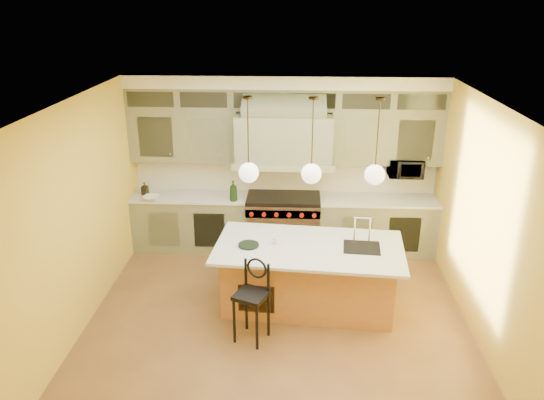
# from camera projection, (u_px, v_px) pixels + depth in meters

# --- Properties ---
(floor) EXTENTS (5.00, 5.00, 0.00)m
(floor) POSITION_uv_depth(u_px,v_px,m) (278.00, 321.00, 7.02)
(floor) COLOR brown
(floor) RESTS_ON ground
(ceiling) EXTENTS (5.00, 5.00, 0.00)m
(ceiling) POSITION_uv_depth(u_px,v_px,m) (279.00, 103.00, 5.97)
(ceiling) COLOR white
(ceiling) RESTS_ON wall_back
(wall_back) EXTENTS (5.00, 0.00, 5.00)m
(wall_back) POSITION_uv_depth(u_px,v_px,m) (284.00, 161.00, 8.83)
(wall_back) COLOR gold
(wall_back) RESTS_ON ground
(wall_front) EXTENTS (5.00, 0.00, 5.00)m
(wall_front) POSITION_uv_depth(u_px,v_px,m) (265.00, 348.00, 4.17)
(wall_front) COLOR gold
(wall_front) RESTS_ON ground
(wall_left) EXTENTS (0.00, 5.00, 5.00)m
(wall_left) POSITION_uv_depth(u_px,v_px,m) (79.00, 217.00, 6.62)
(wall_left) COLOR gold
(wall_left) RESTS_ON ground
(wall_right) EXTENTS (0.00, 5.00, 5.00)m
(wall_right) POSITION_uv_depth(u_px,v_px,m) (485.00, 225.00, 6.38)
(wall_right) COLOR gold
(wall_right) RESTS_ON ground
(back_cabinetry) EXTENTS (5.00, 0.77, 2.90)m
(back_cabinetry) POSITION_uv_depth(u_px,v_px,m) (284.00, 167.00, 8.58)
(back_cabinetry) COLOR #757D5C
(back_cabinetry) RESTS_ON floor
(range) EXTENTS (1.20, 0.74, 0.96)m
(range) POSITION_uv_depth(u_px,v_px,m) (283.00, 223.00, 8.84)
(range) COLOR silver
(range) RESTS_ON floor
(kitchen_island) EXTENTS (2.59, 1.52, 1.35)m
(kitchen_island) POSITION_uv_depth(u_px,v_px,m) (309.00, 274.00, 7.25)
(kitchen_island) COLOR #AB6C3C
(kitchen_island) RESTS_ON floor
(counter_stool) EXTENTS (0.48, 0.48, 1.06)m
(counter_stool) POSITION_uv_depth(u_px,v_px,m) (252.00, 296.00, 6.48)
(counter_stool) COLOR black
(counter_stool) RESTS_ON floor
(microwave) EXTENTS (0.54, 0.37, 0.30)m
(microwave) POSITION_uv_depth(u_px,v_px,m) (405.00, 168.00, 8.50)
(microwave) COLOR black
(microwave) RESTS_ON back_cabinetry
(oil_bottle_a) EXTENTS (0.15, 0.15, 0.34)m
(oil_bottle_a) POSITION_uv_depth(u_px,v_px,m) (233.00, 191.00, 8.47)
(oil_bottle_a) COLOR black
(oil_bottle_a) RESTS_ON back_cabinetry
(oil_bottle_b) EXTENTS (0.11, 0.11, 0.22)m
(oil_bottle_b) POSITION_uv_depth(u_px,v_px,m) (145.00, 189.00, 8.76)
(oil_bottle_b) COLOR black
(oil_bottle_b) RESTS_ON back_cabinetry
(fruit_bowl) EXTENTS (0.27, 0.27, 0.06)m
(fruit_bowl) POSITION_uv_depth(u_px,v_px,m) (151.00, 198.00, 8.57)
(fruit_bowl) COLOR white
(fruit_bowl) RESTS_ON back_cabinetry
(cup) EXTENTS (0.12, 0.12, 0.11)m
(cup) POSITION_uv_depth(u_px,v_px,m) (276.00, 240.00, 7.10)
(cup) COLOR white
(cup) RESTS_ON kitchen_island
(pendant_left) EXTENTS (0.26, 0.26, 1.11)m
(pendant_left) POSITION_uv_depth(u_px,v_px,m) (249.00, 170.00, 6.76)
(pendant_left) COLOR #2D2319
(pendant_left) RESTS_ON ceiling
(pendant_center) EXTENTS (0.26, 0.26, 1.11)m
(pendant_center) POSITION_uv_depth(u_px,v_px,m) (311.00, 171.00, 6.72)
(pendant_center) COLOR #2D2319
(pendant_center) RESTS_ON ceiling
(pendant_right) EXTENTS (0.26, 0.26, 1.11)m
(pendant_right) POSITION_uv_depth(u_px,v_px,m) (375.00, 172.00, 6.68)
(pendant_right) COLOR #2D2319
(pendant_right) RESTS_ON ceiling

